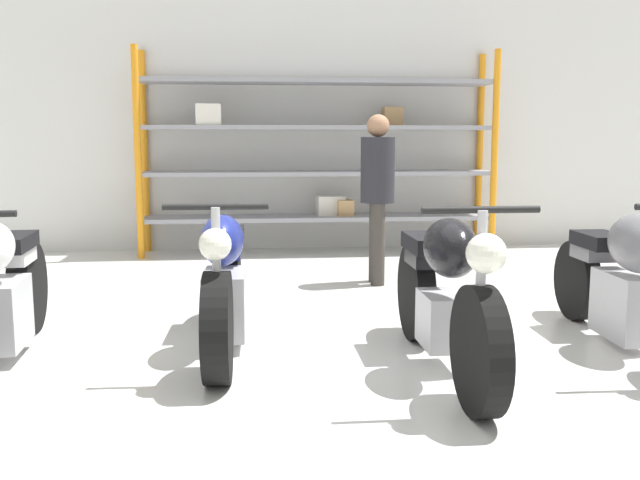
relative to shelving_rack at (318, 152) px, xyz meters
The scene contains 8 objects.
ground_plane 4.43m from the shelving_rack, 94.93° to the right, with size 30.00×30.00×0.00m, color silver.
back_wall 0.78m from the shelving_rack, 135.10° to the left, with size 30.00×0.08×3.60m.
shelving_rack is the anchor object (origin of this frame).
motorcycle_white 4.79m from the shelving_rack, 120.18° to the right, with size 0.58×2.03×1.01m.
motorcycle_blue 4.14m from the shelving_rack, 104.34° to the right, with size 0.59×2.00×1.02m.
motorcycle_black 4.62m from the shelving_rack, 86.31° to the right, with size 0.59×2.03×1.05m.
motorcycle_grey 4.57m from the shelving_rack, 68.88° to the right, with size 0.70×2.11×1.03m.
person_browsing 2.00m from the shelving_rack, 79.26° to the right, with size 0.34×0.34×1.59m.
Camera 1 is at (-0.48, -4.30, 1.38)m, focal length 40.00 mm.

